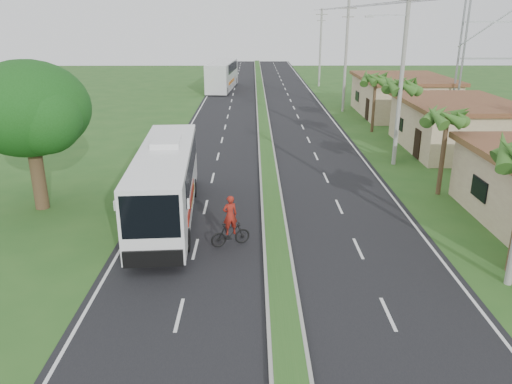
{
  "coord_description": "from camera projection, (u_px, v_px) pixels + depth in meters",
  "views": [
    {
      "loc": [
        -1.04,
        -14.36,
        9.43
      ],
      "look_at": [
        -0.88,
        7.29,
        1.8
      ],
      "focal_mm": 35.0,
      "sensor_mm": 36.0,
      "label": 1
    }
  ],
  "objects": [
    {
      "name": "median_strip",
      "position": [
        267.0,
        155.0,
        35.51
      ],
      "size": [
        1.2,
        160.0,
        0.18
      ],
      "color": "gray",
      "rests_on": "ground"
    },
    {
      "name": "palm_verge_c",
      "position": [
        401.0,
        86.0,
        32.96
      ],
      "size": [
        2.4,
        2.4,
        5.85
      ],
      "color": "#473321",
      "rests_on": "ground"
    },
    {
      "name": "shop_mid",
      "position": [
        455.0,
        125.0,
        36.91
      ],
      "size": [
        7.6,
        10.6,
        3.67
      ],
      "color": "tan",
      "rests_on": "ground"
    },
    {
      "name": "road_asphalt",
      "position": [
        267.0,
        156.0,
        35.54
      ],
      "size": [
        14.0,
        160.0,
        0.02
      ],
      "primitive_type": "cube",
      "color": "black",
      "rests_on": "ground"
    },
    {
      "name": "motorcyclist",
      "position": [
        230.0,
        228.0,
        21.46
      ],
      "size": [
        1.82,
        1.11,
        2.31
      ],
      "rotation": [
        0.0,
        0.0,
        0.38
      ],
      "color": "black",
      "rests_on": "ground"
    },
    {
      "name": "utility_pole_b",
      "position": [
        402.0,
        69.0,
        31.64
      ],
      "size": [
        3.2,
        0.28,
        12.0
      ],
      "color": "gray",
      "rests_on": "ground"
    },
    {
      "name": "coach_bus_main",
      "position": [
        166.0,
        178.0,
        23.99
      ],
      "size": [
        3.2,
        11.79,
        3.77
      ],
      "rotation": [
        0.0,
        0.0,
        0.07
      ],
      "color": "white",
      "rests_on": "ground"
    },
    {
      "name": "coach_bus_far",
      "position": [
        222.0,
        74.0,
        67.48
      ],
      "size": [
        3.78,
        12.92,
        3.71
      ],
      "rotation": [
        0.0,
        0.0,
        -0.08
      ],
      "color": "silver",
      "rests_on": "ground"
    },
    {
      "name": "ground",
      "position": [
        284.0,
        315.0,
        16.69
      ],
      "size": [
        180.0,
        180.0,
        0.0
      ],
      "primitive_type": "plane",
      "color": "#28541E",
      "rests_on": "ground"
    },
    {
      "name": "utility_pole_d",
      "position": [
        320.0,
        47.0,
        69.64
      ],
      "size": [
        1.6,
        0.28,
        10.5
      ],
      "color": "gray",
      "rests_on": "ground"
    },
    {
      "name": "utility_pole_c",
      "position": [
        346.0,
        56.0,
        50.7
      ],
      "size": [
        1.6,
        0.28,
        11.0
      ],
      "color": "gray",
      "rests_on": "ground"
    },
    {
      "name": "palm_verge_d",
      "position": [
        376.0,
        78.0,
        41.64
      ],
      "size": [
        2.4,
        2.4,
        5.25
      ],
      "color": "#473321",
      "rests_on": "ground"
    },
    {
      "name": "lane_edge_left",
      "position": [
        173.0,
        157.0,
        35.5
      ],
      "size": [
        0.12,
        160.0,
        0.01
      ],
      "primitive_type": "cube",
      "color": "silver",
      "rests_on": "ground"
    },
    {
      "name": "shop_far",
      "position": [
        402.0,
        96.0,
        50.09
      ],
      "size": [
        8.6,
        11.6,
        3.82
      ],
      "color": "tan",
      "rests_on": "ground"
    },
    {
      "name": "palm_verge_b",
      "position": [
        448.0,
        117.0,
        26.62
      ],
      "size": [
        2.4,
        2.4,
        5.05
      ],
      "color": "#473321",
      "rests_on": "ground"
    },
    {
      "name": "shade_tree",
      "position": [
        26.0,
        112.0,
        24.38
      ],
      "size": [
        6.3,
        6.0,
        7.54
      ],
      "color": "#473321",
      "rests_on": "ground"
    },
    {
      "name": "lane_edge_right",
      "position": [
        361.0,
        156.0,
        35.59
      ],
      "size": [
        0.12,
        160.0,
        0.01
      ],
      "primitive_type": "cube",
      "color": "silver",
      "rests_on": "ground"
    }
  ]
}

